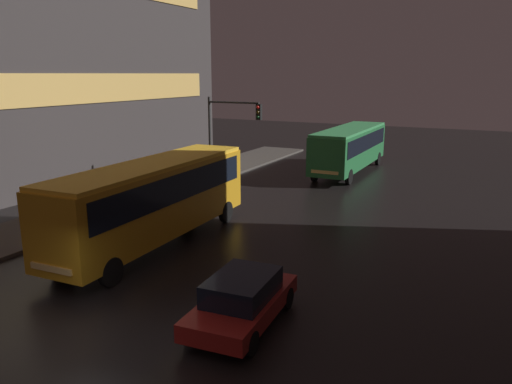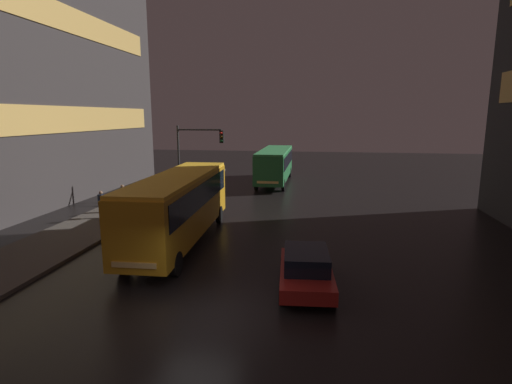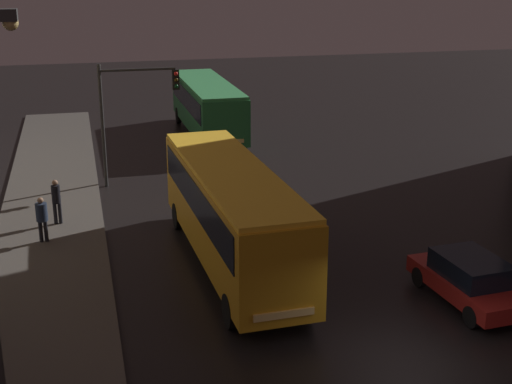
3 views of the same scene
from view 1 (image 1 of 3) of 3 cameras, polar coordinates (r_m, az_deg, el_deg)
name	(u,v)px [view 1 (image 1 of 3)]	position (r m, az deg, el deg)	size (l,w,h in m)	color
ground_plane	(80,341)	(14.52, -19.50, -15.81)	(120.00, 120.00, 0.00)	black
sidewalk_left	(97,209)	(27.07, -17.67, -1.87)	(4.00, 48.00, 0.15)	#47423D
building_left_tower	(37,31)	(37.20, -23.72, 16.49)	(10.07, 26.98, 19.24)	#383333
bus_near	(154,195)	(20.60, -11.58, -0.31)	(2.85, 11.07, 3.44)	orange
bus_far	(350,145)	(36.10, 10.67, 5.28)	(2.61, 10.79, 3.18)	#236B38
car_taxi	(242,299)	(14.28, -1.58, -12.15)	(2.18, 4.33, 1.44)	maroon
pedestrian_near	(102,186)	(27.36, -17.22, 0.65)	(0.57, 0.57, 1.67)	black
pedestrian_mid	(131,180)	(28.32, -14.05, 1.30)	(0.33, 0.33, 1.76)	black
traffic_light_main	(228,127)	(29.95, -3.20, 7.44)	(3.57, 0.35, 5.56)	#2D2D2D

